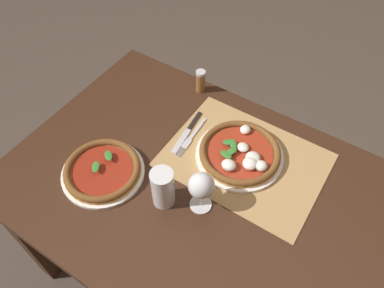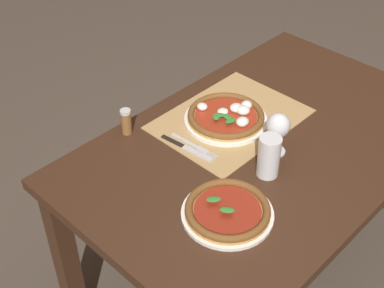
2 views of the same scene
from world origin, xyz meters
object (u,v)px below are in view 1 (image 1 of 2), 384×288
at_px(fork, 192,137).
at_px(pepper_shaker, 201,81).
at_px(knife, 187,132).
at_px(pint_glass, 163,188).
at_px(pizza_far, 103,171).
at_px(pizza_near, 240,153).
at_px(wine_glass, 201,187).

height_order(fork, pepper_shaker, pepper_shaker).
bearing_deg(knife, pint_glass, 108.81).
bearing_deg(pizza_far, pizza_near, -138.57).
xyz_separation_m(pizza_far, knife, (-0.14, -0.30, -0.01)).
bearing_deg(pint_glass, knife, -71.19).
bearing_deg(wine_glass, knife, -48.43).
relative_size(pizza_far, knife, 1.28).
xyz_separation_m(pizza_far, fork, (-0.16, -0.29, -0.01)).
relative_size(pizza_far, pepper_shaker, 2.85).
bearing_deg(pizza_near, wine_glass, 86.53).
bearing_deg(pizza_far, fork, -119.06).
distance_m(pizza_near, pint_glass, 0.31).
bearing_deg(wine_glass, pizza_near, -93.47).
xyz_separation_m(pizza_near, pepper_shaker, (0.29, -0.21, 0.03)).
xyz_separation_m(pizza_near, pizza_far, (0.35, 0.31, -0.00)).
bearing_deg(pizza_near, knife, 1.59).
bearing_deg(pizza_far, knife, -114.17).
bearing_deg(knife, pizza_far, 65.83).
distance_m(pint_glass, fork, 0.28).
relative_size(pint_glass, pepper_shaker, 1.49).
relative_size(pizza_near, fork, 1.51).
bearing_deg(pepper_shaker, knife, 110.20).
distance_m(pizza_near, fork, 0.19).
height_order(pizza_near, wine_glass, wine_glass).
height_order(knife, pepper_shaker, pepper_shaker).
distance_m(pizza_far, pint_glass, 0.24).
bearing_deg(pepper_shaker, wine_glass, 122.30).
bearing_deg(wine_glass, fork, -50.97).
bearing_deg(wine_glass, pepper_shaker, -57.70).
bearing_deg(pizza_near, pint_glass, 66.64).
distance_m(fork, knife, 0.03).
relative_size(knife, pepper_shaker, 2.22).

